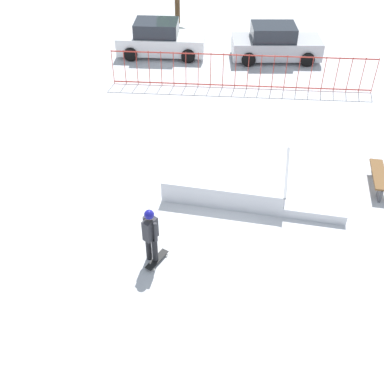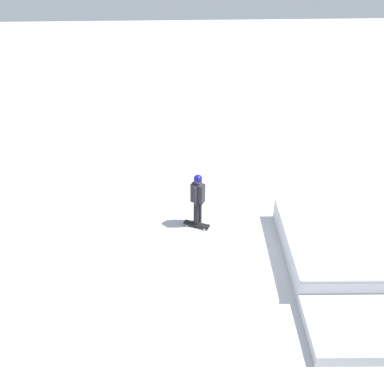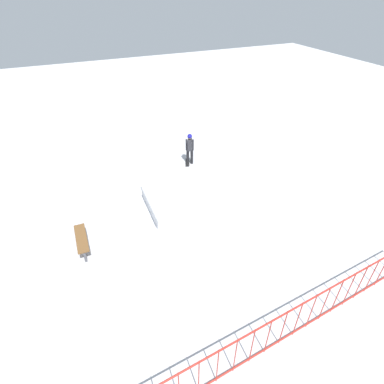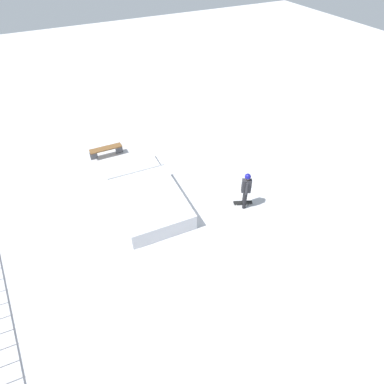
# 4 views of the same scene
# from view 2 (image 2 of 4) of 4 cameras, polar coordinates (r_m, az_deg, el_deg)

# --- Properties ---
(ground_plane) EXTENTS (60.00, 60.00, 0.00)m
(ground_plane) POSITION_cam_2_polar(r_m,az_deg,el_deg) (12.99, 13.93, -7.43)
(ground_plane) COLOR silver
(skate_ramp) EXTENTS (5.48, 2.78, 0.74)m
(skate_ramp) POSITION_cam_2_polar(r_m,az_deg,el_deg) (12.58, 17.98, -7.89)
(skate_ramp) COLOR silver
(skate_ramp) RESTS_ON ground
(skater) EXTENTS (0.40, 0.44, 1.73)m
(skater) POSITION_cam_2_polar(r_m,az_deg,el_deg) (13.07, 0.74, -0.54)
(skater) COLOR black
(skater) RESTS_ON ground
(skateboard) EXTENTS (0.50, 0.81, 0.09)m
(skateboard) POSITION_cam_2_polar(r_m,az_deg,el_deg) (13.50, 0.60, -4.14)
(skateboard) COLOR black
(skateboard) RESTS_ON ground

